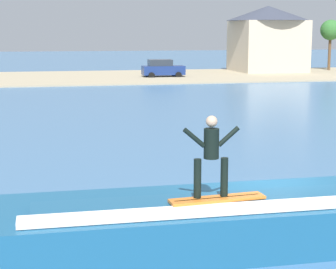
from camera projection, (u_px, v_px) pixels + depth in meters
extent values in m
plane|color=teal|center=(265.00, 219.00, 14.70)|extent=(260.00, 260.00, 0.00)
cube|color=#1B557D|center=(221.00, 222.00, 12.91)|extent=(9.60, 2.85, 1.03)
cube|color=#1B557D|center=(226.00, 202.00, 12.46)|extent=(8.16, 1.28, 0.11)
cube|color=white|center=(235.00, 209.00, 11.91)|extent=(8.64, 0.51, 0.12)
cube|color=orange|center=(217.00, 199.00, 12.29)|extent=(2.10, 0.60, 0.06)
cube|color=black|center=(217.00, 198.00, 12.28)|extent=(1.90, 0.21, 0.01)
cylinder|color=black|center=(197.00, 178.00, 12.19)|extent=(0.16, 0.16, 0.83)
cylinder|color=black|center=(224.00, 177.00, 12.31)|extent=(0.16, 0.16, 0.83)
cylinder|color=black|center=(211.00, 144.00, 12.12)|extent=(0.32, 0.32, 0.63)
sphere|color=tan|center=(212.00, 121.00, 12.04)|extent=(0.24, 0.24, 0.24)
cylinder|color=black|center=(194.00, 138.00, 12.02)|extent=(0.48, 0.10, 0.43)
cylinder|color=black|center=(228.00, 136.00, 12.18)|extent=(0.48, 0.10, 0.43)
cube|color=tan|center=(96.00, 77.00, 59.77)|extent=(120.00, 18.14, 0.13)
cube|color=navy|center=(163.00, 70.00, 59.53)|extent=(4.26, 1.81, 0.90)
cube|color=#262D38|center=(160.00, 63.00, 59.33)|extent=(2.34, 1.63, 0.64)
cylinder|color=black|center=(174.00, 74.00, 60.82)|extent=(0.64, 0.22, 0.64)
cylinder|color=black|center=(179.00, 75.00, 58.97)|extent=(0.64, 0.22, 0.64)
cylinder|color=black|center=(148.00, 74.00, 60.25)|extent=(0.64, 0.22, 0.64)
cylinder|color=black|center=(152.00, 76.00, 58.40)|extent=(0.64, 0.22, 0.64)
cube|color=beige|center=(267.00, 47.00, 67.33)|extent=(7.32, 7.70, 5.89)
cone|color=#383D4C|center=(268.00, 13.00, 66.68)|extent=(9.54, 9.54, 1.66)
cylinder|color=brown|center=(329.00, 54.00, 69.39)|extent=(0.33, 0.33, 4.12)
sphere|color=#326C2F|center=(331.00, 30.00, 68.91)|extent=(2.40, 2.40, 2.40)
cylinder|color=brown|center=(266.00, 56.00, 71.19)|extent=(0.50, 0.50, 3.39)
sphere|color=#2F6430|center=(267.00, 36.00, 70.76)|extent=(2.48, 2.48, 2.48)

